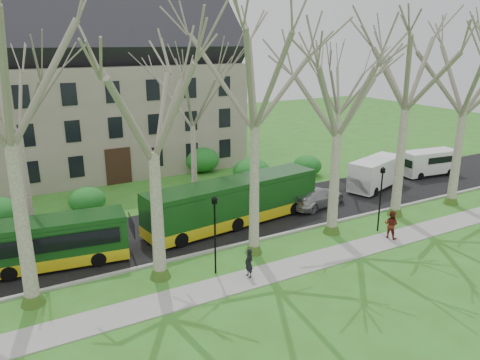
% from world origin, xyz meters
% --- Properties ---
extents(ground, '(120.00, 120.00, 0.00)m').
position_xyz_m(ground, '(0.00, 0.00, 0.00)').
color(ground, '#376C1E').
rests_on(ground, ground).
extents(sidewalk, '(70.00, 2.00, 0.06)m').
position_xyz_m(sidewalk, '(0.00, -2.50, 0.03)').
color(sidewalk, gray).
rests_on(sidewalk, ground).
extents(road, '(80.00, 8.00, 0.06)m').
position_xyz_m(road, '(0.00, 5.50, 0.03)').
color(road, black).
rests_on(road, ground).
extents(curb, '(80.00, 0.25, 0.14)m').
position_xyz_m(curb, '(0.00, 1.50, 0.07)').
color(curb, '#A5A39E').
rests_on(curb, ground).
extents(building, '(26.50, 12.20, 16.00)m').
position_xyz_m(building, '(-6.00, 24.00, 8.07)').
color(building, gray).
rests_on(building, ground).
extents(tree_row_verge, '(49.00, 7.00, 14.00)m').
position_xyz_m(tree_row_verge, '(0.00, 0.30, 7.00)').
color(tree_row_verge, gray).
rests_on(tree_row_verge, ground).
extents(tree_row_far, '(33.00, 7.00, 12.00)m').
position_xyz_m(tree_row_far, '(-1.33, 11.00, 6.00)').
color(tree_row_far, gray).
rests_on(tree_row_far, ground).
extents(lamp_row, '(36.22, 0.22, 4.30)m').
position_xyz_m(lamp_row, '(-0.00, -1.00, 2.57)').
color(lamp_row, black).
rests_on(lamp_row, ground).
extents(hedges, '(30.60, 8.60, 2.00)m').
position_xyz_m(hedges, '(-4.67, 14.00, 1.00)').
color(hedges, '#1B6123').
rests_on(hedges, ground).
extents(bus_lead, '(11.47, 3.83, 2.81)m').
position_xyz_m(bus_lead, '(-15.12, 4.39, 1.47)').
color(bus_lead, '#124014').
rests_on(bus_lead, road).
extents(bus_follow, '(12.96, 4.18, 3.18)m').
position_xyz_m(bus_follow, '(-1.75, 4.70, 1.65)').
color(bus_follow, '#124014').
rests_on(bus_follow, road).
extents(sedan, '(5.57, 3.33, 1.51)m').
position_xyz_m(sedan, '(5.31, 4.71, 0.82)').
color(sedan, '#B0B1B5').
rests_on(sedan, road).
extents(van_a, '(6.24, 3.85, 2.56)m').
position_xyz_m(van_a, '(12.52, 5.82, 1.34)').
color(van_a, white).
rests_on(van_a, road).
extents(van_b, '(5.55, 2.62, 2.33)m').
position_xyz_m(van_b, '(19.76, 6.36, 1.23)').
color(van_b, white).
rests_on(van_b, road).
extents(pedestrian_a, '(0.42, 0.60, 1.58)m').
position_xyz_m(pedestrian_a, '(-4.67, -2.31, 0.85)').
color(pedestrian_a, black).
rests_on(pedestrian_a, sidewalk).
extents(pedestrian_b, '(0.96, 1.07, 1.82)m').
position_xyz_m(pedestrian_b, '(5.75, -2.32, 0.97)').
color(pedestrian_b, '#5E1C15').
rests_on(pedestrian_b, sidewalk).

